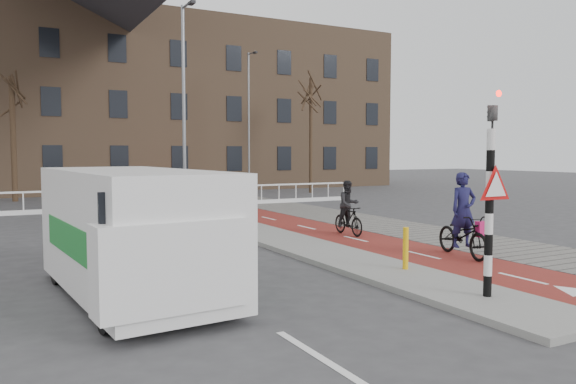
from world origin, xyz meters
name	(u,v)px	position (x,y,z in m)	size (l,w,h in m)	color
ground	(433,277)	(0.00, 0.00, 0.00)	(120.00, 120.00, 0.00)	#38383A
bike_lane	(280,221)	(1.50, 10.00, 0.01)	(2.50, 60.00, 0.01)	maroon
sidewalk	(342,217)	(4.30, 10.00, 0.01)	(3.00, 60.00, 0.01)	slate
curb_island	(309,248)	(-0.70, 4.00, 0.06)	(1.80, 16.00, 0.12)	gray
traffic_signal	(491,188)	(-0.60, -2.02, 1.99)	(0.80, 0.80, 3.68)	black
bollard	(406,248)	(-0.37, 0.44, 0.57)	(0.12, 0.12, 0.90)	#F0B40D
cyclist_near	(463,228)	(2.22, 1.38, 0.72)	(1.09, 2.14, 2.10)	black
cyclist_far	(348,212)	(1.76, 5.79, 0.72)	(0.73, 1.57, 1.72)	black
van	(132,231)	(-5.92, 1.26, 1.21)	(2.58, 5.49, 2.29)	silver
railing	(74,205)	(-5.00, 17.00, 0.31)	(28.00, 0.10, 0.99)	silver
townhouse_row	(74,76)	(-3.00, 32.00, 7.81)	(46.00, 10.00, 15.90)	#7F6047
tree_mid	(13,139)	(-7.06, 24.39, 3.31)	(0.29, 0.29, 6.62)	#302315
tree_right	(311,136)	(10.21, 22.69, 3.70)	(0.22, 0.22, 7.40)	#302315
streetlight_near	(184,117)	(-2.13, 10.26, 3.83)	(0.12, 0.12, 7.66)	slate
streetlight_right	(249,124)	(6.03, 23.16, 4.36)	(0.12, 0.12, 8.73)	slate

